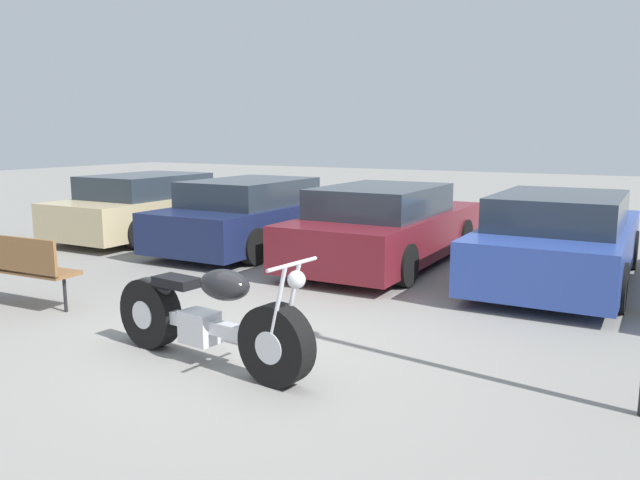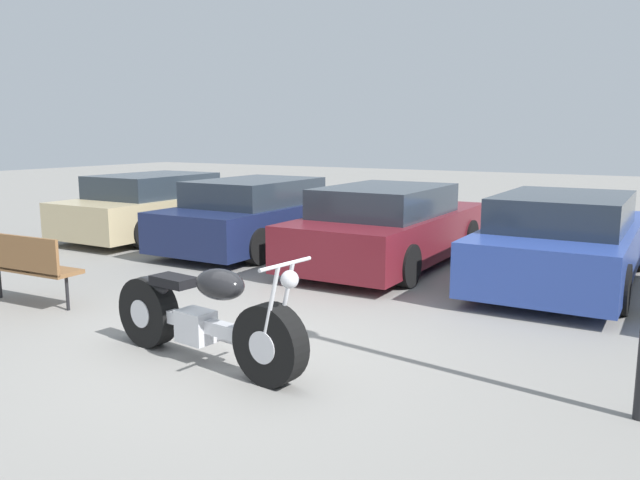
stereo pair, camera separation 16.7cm
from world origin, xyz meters
name	(u,v)px [view 1 (the left image)]	position (x,y,z in m)	size (l,w,h in m)	color
ground_plane	(236,352)	(0.00, 0.00, 0.00)	(60.00, 60.00, 0.00)	gray
motorcycle	(206,318)	(-0.05, -0.37, 0.43)	(2.32, 0.72, 1.07)	black
parked_car_champagne	(154,206)	(-5.70, 4.86, 0.61)	(1.90, 4.47, 1.28)	#C6B284
parked_car_navy	(257,215)	(-3.05, 4.75, 0.61)	(1.90, 4.47, 1.28)	#19234C
parked_car_maroon	(386,227)	(-0.40, 4.58, 0.61)	(1.90, 4.47, 1.28)	maroon
parked_car_blue	(560,240)	(2.26, 4.61, 0.61)	(1.90, 4.47, 1.28)	#2D479E
park_bench	(21,263)	(-3.22, 0.03, 0.54)	(1.47, 0.46, 0.89)	brown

